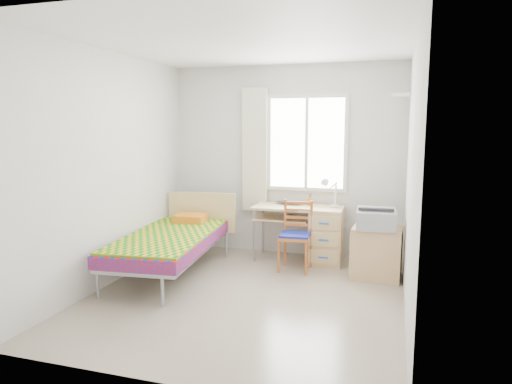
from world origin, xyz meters
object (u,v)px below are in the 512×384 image
chair (297,231)px  cabinet (377,252)px  desk (321,233)px  bed (173,239)px  printer (376,218)px

chair → cabinet: bearing=-5.1°
desk → chair: (-0.25, -0.37, 0.09)m
bed → chair: (1.40, 0.60, 0.07)m
chair → printer: (0.95, -0.06, 0.23)m
cabinet → printer: size_ratio=1.15×
desk → printer: printer is taller
cabinet → printer: (-0.02, -0.04, 0.42)m
bed → chair: bed is taller
bed → chair: size_ratio=2.41×
bed → cabinet: bearing=8.0°
bed → chair: 1.53m
chair → cabinet: 0.99m
bed → cabinet: 2.45m
desk → chair: chair is taller
bed → desk: 1.92m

